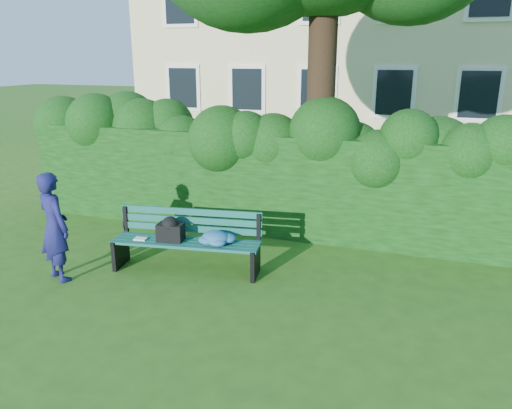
% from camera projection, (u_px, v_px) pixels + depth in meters
% --- Properties ---
extents(ground, '(80.00, 80.00, 0.00)m').
position_uv_depth(ground, '(242.00, 278.00, 7.22)').
color(ground, '#2C5319').
rests_on(ground, ground).
extents(hedge, '(10.00, 1.00, 1.80)m').
position_uv_depth(hedge, '(285.00, 183.00, 8.95)').
color(hedge, black).
rests_on(hedge, ground).
extents(park_bench, '(2.25, 0.88, 0.89)m').
position_uv_depth(park_bench, '(191.00, 238.00, 7.37)').
color(park_bench, '#105442').
rests_on(park_bench, ground).
extents(man_reading, '(0.68, 0.57, 1.58)m').
position_uv_depth(man_reading, '(54.00, 227.00, 7.00)').
color(man_reading, '#16164E').
rests_on(man_reading, ground).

